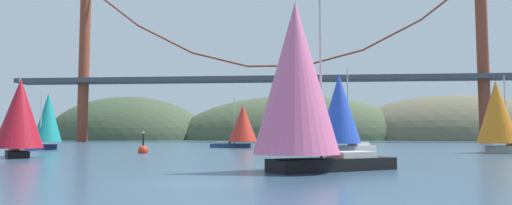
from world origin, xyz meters
name	(u,v)px	position (x,y,z in m)	size (l,w,h in m)	color
ground_plane	(199,183)	(0.00, 0.00, 0.00)	(360.00, 360.00, 0.00)	#385670
headland_center	(295,140)	(5.00, 135.00, 0.00)	(84.84, 44.00, 30.75)	#4C5B3D
headland_left	(128,140)	(-55.00, 135.00, 0.00)	(58.17, 44.00, 30.92)	#425138
headland_right	(457,140)	(60.00, 135.00, 0.00)	(79.70, 44.00, 30.55)	#6B664C
suspension_bridge	(276,71)	(0.00, 95.00, 18.65)	(140.88, 6.00, 43.25)	brown
sailboat_blue_spinnaker	(340,111)	(9.29, 29.20, 4.61)	(7.75, 7.86, 9.34)	#B7B2A8
sailboat_crimson_sail	(20,116)	(-20.22, 18.29, 3.74)	(6.49, 7.32, 7.41)	black
sailboat_scarlet_sail	(242,124)	(-3.54, 47.67, 3.56)	(7.50, 4.87, 7.47)	navy
sailboat_pink_spinnaker	(298,82)	(4.39, 5.94, 5.05)	(9.40, 7.63, 11.12)	black
sailboat_teal_sail	(47,120)	(-28.94, 37.64, 4.05)	(4.28, 6.86, 7.81)	#191E4C
sailboat_orange_sail	(498,114)	(26.95, 31.95, 4.37)	(7.61, 5.64, 8.73)	#B7B2A8
channel_buoy	(143,150)	(-12.35, 28.39, 0.37)	(1.10, 1.10, 2.64)	red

